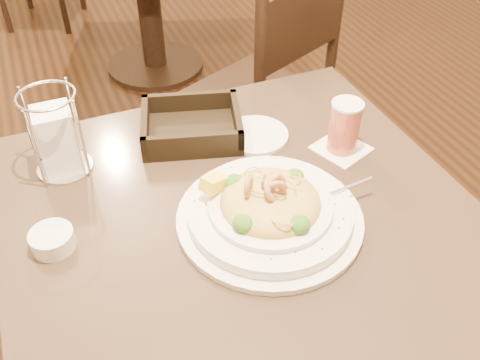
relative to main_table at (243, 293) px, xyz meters
name	(u,v)px	position (x,y,z in m)	size (l,w,h in m)	color
main_table	(243,293)	(0.00, 0.00, 0.00)	(0.90, 0.90, 0.74)	black
dining_chair_near	(265,93)	(0.39, 0.75, -0.01)	(0.56, 0.56, 0.93)	black
pasta_bowl	(270,208)	(0.04, -0.03, 0.27)	(0.39, 0.36, 0.11)	white
drink_glass	(344,127)	(0.28, 0.12, 0.29)	(0.14, 0.14, 0.12)	white
bread_basket	(192,128)	(-0.01, 0.29, 0.26)	(0.26, 0.23, 0.06)	black
napkin_caddy	(57,138)	(-0.30, 0.28, 0.31)	(0.12, 0.12, 0.19)	silver
side_plate	(256,135)	(0.13, 0.23, 0.24)	(0.15, 0.15, 0.01)	white
butter_ramekin	(52,240)	(-0.35, 0.06, 0.25)	(0.08, 0.08, 0.03)	white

